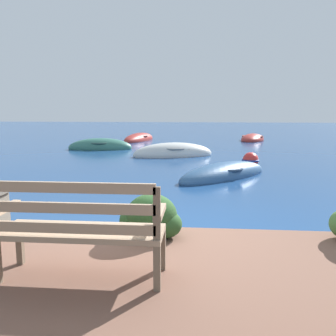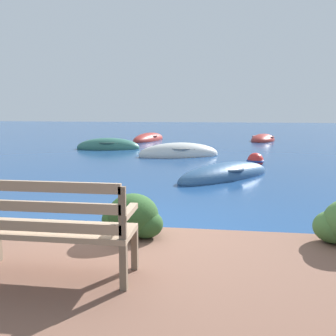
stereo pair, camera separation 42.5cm
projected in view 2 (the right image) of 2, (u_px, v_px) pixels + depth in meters
ground_plane at (132, 242)px, 4.94m from camera, size 80.00×80.00×0.00m
park_bench at (51, 226)px, 3.36m from camera, size 1.49×0.48×0.93m
hedge_clump_left at (132, 218)px, 4.49m from camera, size 0.77×0.55×0.52m
rowboat_nearest at (225, 175)px, 9.43m from camera, size 2.78×2.95×0.67m
rowboat_mid at (179, 154)px, 13.59m from camera, size 3.12×1.94×0.86m
rowboat_far at (108, 147)px, 15.95m from camera, size 2.79×1.42×0.82m
rowboat_outer at (148, 139)px, 19.93m from camera, size 1.68×3.30×0.72m
rowboat_distant at (263, 140)px, 19.75m from camera, size 1.82×2.64×0.64m
mooring_buoy at (255, 161)px, 11.80m from camera, size 0.56×0.56×0.51m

